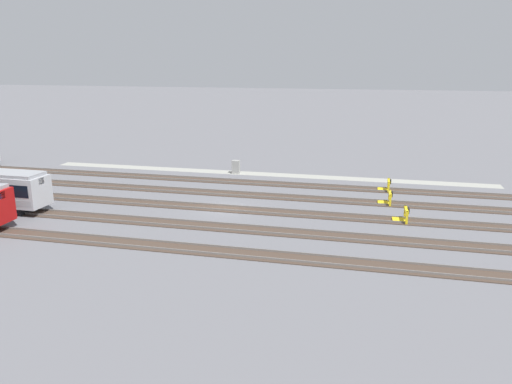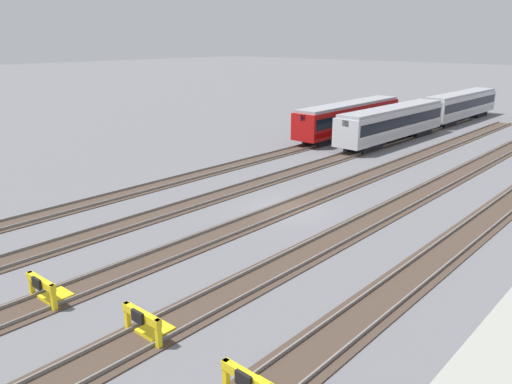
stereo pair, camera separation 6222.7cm
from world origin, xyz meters
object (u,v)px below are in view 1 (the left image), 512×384
(bumper_stop_middle_track, at_px, (403,216))
(electrical_cabinet, at_px, (236,167))
(bumper_stop_nearest_track, at_px, (386,186))
(bumper_stop_near_inner_track, at_px, (387,199))

(bumper_stop_middle_track, height_order, electrical_cabinet, electrical_cabinet)
(bumper_stop_nearest_track, distance_m, bumper_stop_near_inner_track, 5.18)
(electrical_cabinet, bearing_deg, bumper_stop_near_inner_track, 151.70)
(bumper_stop_nearest_track, relative_size, bumper_stop_near_inner_track, 1.00)
(bumper_stop_nearest_track, height_order, electrical_cabinet, electrical_cabinet)
(bumper_stop_nearest_track, bearing_deg, electrical_cabinet, -13.83)
(bumper_stop_nearest_track, bearing_deg, bumper_stop_middle_track, 96.87)
(bumper_stop_near_inner_track, distance_m, bumper_stop_middle_track, 5.32)
(bumper_stop_nearest_track, height_order, bumper_stop_middle_track, same)
(bumper_stop_near_inner_track, bearing_deg, bumper_stop_middle_track, 103.33)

